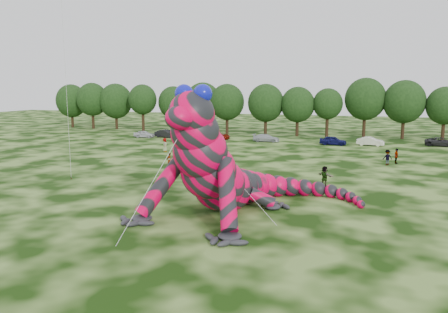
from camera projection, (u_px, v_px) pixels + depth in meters
ground at (218, 242)px, 25.04m from camera, size 240.00×240.00×0.00m
inflatable_gecko at (229, 148)px, 31.32m from camera, size 18.89×21.01×9.01m
tree_0 at (72, 106)px, 96.64m from camera, size 6.91×6.22×9.51m
tree_1 at (92, 106)px, 93.61m from camera, size 6.74×6.07×9.81m
tree_2 at (116, 106)px, 92.65m from camera, size 7.04×6.34×9.64m
tree_3 at (143, 108)px, 88.84m from camera, size 5.81×5.23×9.44m
tree_4 at (173, 109)px, 88.55m from camera, size 6.22×5.60×9.06m
tree_5 at (203, 107)px, 86.23m from camera, size 7.16×6.44×9.80m
tree_6 at (227, 109)px, 82.90m from camera, size 6.52×5.86×9.49m
tree_7 at (266, 110)px, 80.72m from camera, size 6.68×6.01×9.48m
tree_8 at (298, 112)px, 79.14m from camera, size 6.14×5.53×8.94m
tree_9 at (327, 113)px, 77.88m from camera, size 5.27×4.74×8.68m
tree_10 at (365, 108)px, 76.95m from camera, size 7.09×6.38×10.50m
tree_11 at (404, 110)px, 74.66m from camera, size 7.01×6.31×10.07m
tree_12 at (444, 114)px, 72.41m from camera, size 5.99×5.39×8.97m
car_0 at (144, 134)px, 77.19m from camera, size 3.80×1.71×1.27m
car_1 at (166, 134)px, 77.20m from camera, size 4.46×2.30×1.40m
car_2 at (217, 136)px, 74.69m from camera, size 4.83×2.55×1.29m
car_3 at (266, 138)px, 71.27m from camera, size 4.35×1.79×1.26m
car_4 at (333, 141)px, 67.26m from camera, size 4.16×1.88×1.39m
car_5 at (370, 141)px, 66.46m from camera, size 4.15×1.81×1.33m
car_6 at (442, 142)px, 65.77m from camera, size 5.01×2.85×1.32m
spectator_3 at (396, 156)px, 50.71m from camera, size 0.76×1.11×1.76m
spectator_4 at (165, 145)px, 60.12m from camera, size 0.88×1.08×1.90m
spectator_2 at (387, 157)px, 49.74m from camera, size 1.31×1.07×1.77m
spectator_0 at (169, 160)px, 48.05m from camera, size 0.49×0.67×1.69m
spectator_1 at (213, 154)px, 53.21m from camera, size 0.62×0.79×1.59m
spectator_5 at (325, 176)px, 39.07m from camera, size 1.69×1.42×1.83m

